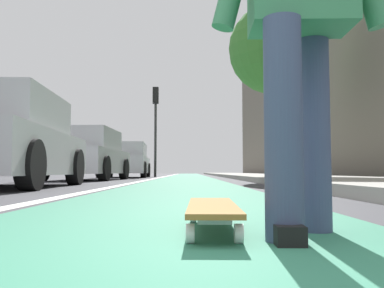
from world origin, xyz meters
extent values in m
plane|color=#38383D|center=(10.00, 0.00, 0.00)|extent=(80.00, 80.00, 0.00)
cube|color=#2D7256|center=(24.00, 0.00, 0.00)|extent=(56.00, 2.01, 0.00)
cube|color=silver|center=(20.00, 1.16, 0.00)|extent=(52.00, 0.16, 0.01)
cube|color=#9E9B93|center=(18.00, -3.19, 0.06)|extent=(52.00, 3.20, 0.13)
cube|color=#655D53|center=(22.00, -6.15, 6.10)|extent=(40.00, 1.20, 12.20)
cylinder|color=white|center=(1.39, -0.13, 0.04)|extent=(0.07, 0.03, 0.07)
cylinder|color=white|center=(1.39, -0.30, 0.04)|extent=(0.07, 0.03, 0.07)
cylinder|color=white|center=(0.79, -0.12, 0.04)|extent=(0.07, 0.03, 0.07)
cylinder|color=white|center=(0.79, -0.29, 0.04)|extent=(0.07, 0.03, 0.07)
cube|color=silver|center=(1.39, -0.22, 0.08)|extent=(0.06, 0.12, 0.02)
cube|color=silver|center=(0.79, -0.20, 0.08)|extent=(0.06, 0.12, 0.02)
cube|color=olive|center=(1.09, -0.21, 0.10)|extent=(0.84, 0.22, 0.02)
cylinder|color=#384260|center=(0.82, -0.46, 0.41)|extent=(0.14, 0.14, 0.82)
cylinder|color=#384260|center=(1.08, -0.64, 0.41)|extent=(0.14, 0.14, 0.82)
cube|color=black|center=(0.82, -0.46, 0.04)|extent=(0.26, 0.11, 0.07)
cube|color=#B7B7BC|center=(5.96, 2.87, 0.55)|extent=(4.11, 1.95, 0.70)
cube|color=#B7B7BC|center=(5.81, 2.86, 1.20)|extent=(2.29, 1.73, 0.60)
cube|color=#4C606B|center=(6.92, 2.91, 1.20)|extent=(0.11, 1.57, 0.51)
cylinder|color=black|center=(7.25, 2.08, 0.34)|extent=(0.69, 0.25, 0.68)
cylinder|color=black|center=(4.75, 1.97, 0.34)|extent=(0.69, 0.25, 0.68)
cube|color=#B7B7BC|center=(11.65, 2.94, 0.55)|extent=(4.24, 1.94, 0.70)
cube|color=#B7B7BC|center=(11.50, 2.94, 1.20)|extent=(2.36, 1.72, 0.60)
cube|color=#4C606B|center=(12.65, 2.89, 1.20)|extent=(0.11, 1.55, 0.51)
cylinder|color=black|center=(12.98, 3.72, 0.34)|extent=(0.69, 0.25, 0.68)
cylinder|color=black|center=(12.91, 2.04, 0.34)|extent=(0.69, 0.25, 0.68)
cylinder|color=black|center=(10.40, 3.83, 0.34)|extent=(0.69, 0.25, 0.68)
cylinder|color=black|center=(10.33, 2.16, 0.34)|extent=(0.69, 0.25, 0.68)
cube|color=#B7B7BC|center=(17.56, 2.72, 0.54)|extent=(4.57, 2.05, 0.70)
cube|color=#B7B7BC|center=(17.41, 2.71, 1.19)|extent=(2.54, 1.82, 0.60)
cube|color=#4C606B|center=(18.64, 2.76, 1.19)|extent=(0.11, 1.65, 0.51)
cylinder|color=black|center=(18.91, 3.66, 0.33)|extent=(0.67, 0.25, 0.66)
cylinder|color=black|center=(18.99, 1.88, 0.33)|extent=(0.67, 0.25, 0.66)
cylinder|color=black|center=(16.13, 3.55, 0.33)|extent=(0.67, 0.25, 0.66)
cylinder|color=black|center=(16.20, 1.77, 0.33)|extent=(0.67, 0.25, 0.66)
cylinder|color=#2D2D2D|center=(19.30, 1.56, 1.78)|extent=(0.12, 0.12, 3.56)
cube|color=black|center=(19.30, 1.56, 3.96)|extent=(0.24, 0.28, 0.80)
sphere|color=#360606|center=(19.43, 1.56, 4.22)|extent=(0.16, 0.16, 0.16)
sphere|color=#392907|center=(19.43, 1.56, 3.96)|extent=(0.16, 0.16, 0.16)
sphere|color=green|center=(19.43, 1.56, 3.70)|extent=(0.16, 0.16, 0.16)
cylinder|color=brown|center=(12.23, -2.79, 1.57)|extent=(0.29, 0.29, 3.14)
sphere|color=#3D7F33|center=(12.23, -2.79, 4.14)|extent=(2.87, 2.87, 2.87)
camera|label=1|loc=(-0.68, -0.12, 0.25)|focal=38.82mm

